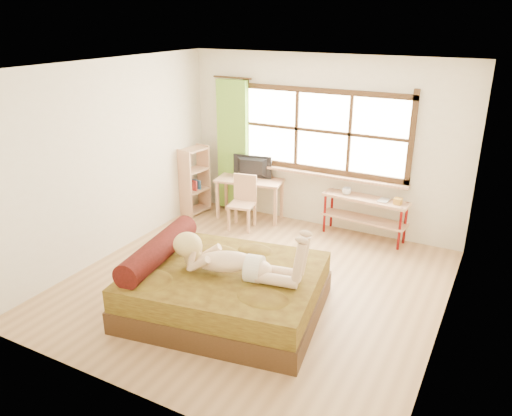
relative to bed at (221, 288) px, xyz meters
The scene contains 18 objects.
floor 0.75m from the bed, 85.14° to the left, with size 4.50×4.50×0.00m, color #9E754C.
ceiling 2.51m from the bed, 85.14° to the left, with size 4.50×4.50×0.00m, color white.
wall_back 3.13m from the bed, 88.85° to the left, with size 4.50×4.50×0.00m, color silver.
wall_front 1.89m from the bed, 87.84° to the right, with size 4.50×4.50×0.00m, color silver.
wall_left 2.53m from the bed, 162.46° to the left, with size 4.50×4.50×0.00m, color silver.
wall_right 2.63m from the bed, 16.70° to the left, with size 4.50×4.50×0.00m, color silver.
window 3.16m from the bed, 88.84° to the left, with size 2.80×0.16×1.46m.
curtain 3.31m from the bed, 117.85° to the left, with size 0.55×0.10×2.20m, color #569328.
bed is the anchor object (origin of this frame).
woman 0.60m from the bed, 11.56° to the right, with size 1.50×0.43×0.64m, color #DDB58E, non-canonical shape.
kitten 0.77m from the bed, behind, with size 0.32×0.13×0.26m, color black, non-canonical shape.
desk 2.87m from the bed, 112.05° to the left, with size 1.17×0.68×0.68m.
monitor 2.96m from the bed, 111.67° to the left, with size 0.66×0.09×0.38m, color black.
chair 2.48m from the bed, 113.43° to the left, with size 0.44×0.44×0.86m.
pipe_shelf 2.90m from the bed, 72.55° to the left, with size 1.33×0.43×0.74m.
cup 2.85m from the bed, 78.64° to the left, with size 0.14×0.14×0.11m, color gray.
book 2.98m from the bed, 69.10° to the left, with size 0.15×0.21×0.02m, color gray.
bookshelf 3.17m from the bed, 129.89° to the left, with size 0.35×0.53×1.15m.
Camera 1 is at (2.65, -4.93, 3.23)m, focal length 35.00 mm.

